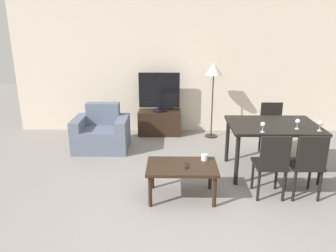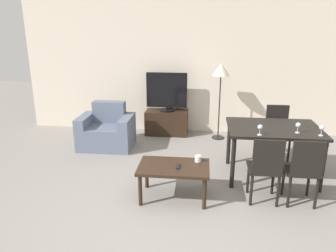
{
  "view_description": "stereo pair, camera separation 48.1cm",
  "coord_description": "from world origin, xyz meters",
  "px_view_note": "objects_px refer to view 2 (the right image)",
  "views": [
    {
      "loc": [
        -0.2,
        -3.16,
        2.21
      ],
      "look_at": [
        -0.26,
        1.77,
        0.65
      ],
      "focal_mm": 35.0,
      "sensor_mm": 36.0,
      "label": 1
    },
    {
      "loc": [
        0.28,
        -3.13,
        2.21
      ],
      "look_at": [
        -0.26,
        1.77,
        0.65
      ],
      "focal_mm": 35.0,
      "sensor_mm": 36.0,
      "label": 2
    }
  ],
  "objects_px": {
    "tv": "(167,92)",
    "remote_primary": "(178,166)",
    "dining_table": "(274,133)",
    "cup_white_near": "(198,159)",
    "armchair": "(107,131)",
    "dining_chair_far": "(277,129)",
    "floor_lamp": "(221,74)",
    "dining_chair_near_right": "(304,168)",
    "tv_stand": "(167,122)",
    "coffee_table": "(174,170)",
    "wine_glass_left": "(260,128)",
    "dining_chair_near": "(266,166)",
    "wine_glass_center": "(322,128)",
    "wine_glass_right": "(298,126)"
  },
  "relations": [
    {
      "from": "dining_chair_near",
      "to": "wine_glass_left",
      "type": "bearing_deg",
      "value": 95.07
    },
    {
      "from": "dining_chair_near",
      "to": "wine_glass_left",
      "type": "relative_size",
      "value": 6.1
    },
    {
      "from": "armchair",
      "to": "remote_primary",
      "type": "relative_size",
      "value": 6.4
    },
    {
      "from": "cup_white_near",
      "to": "remote_primary",
      "type": "bearing_deg",
      "value": -141.5
    },
    {
      "from": "dining_chair_near_right",
      "to": "remote_primary",
      "type": "height_order",
      "value": "dining_chair_near_right"
    },
    {
      "from": "dining_table",
      "to": "cup_white_near",
      "type": "relative_size",
      "value": 15.33
    },
    {
      "from": "dining_chair_near",
      "to": "wine_glass_right",
      "type": "relative_size",
      "value": 6.1
    },
    {
      "from": "dining_chair_near",
      "to": "cup_white_near",
      "type": "bearing_deg",
      "value": 168.51
    },
    {
      "from": "dining_chair_far",
      "to": "floor_lamp",
      "type": "relative_size",
      "value": 0.6
    },
    {
      "from": "dining_table",
      "to": "floor_lamp",
      "type": "bearing_deg",
      "value": 113.34
    },
    {
      "from": "armchair",
      "to": "dining_chair_far",
      "type": "distance_m",
      "value": 3.01
    },
    {
      "from": "floor_lamp",
      "to": "tv_stand",
      "type": "bearing_deg",
      "value": 171.64
    },
    {
      "from": "coffee_table",
      "to": "wine_glass_center",
      "type": "height_order",
      "value": "wine_glass_center"
    },
    {
      "from": "tv_stand",
      "to": "dining_chair_near_right",
      "type": "height_order",
      "value": "dining_chair_near_right"
    },
    {
      "from": "coffee_table",
      "to": "cup_white_near",
      "type": "height_order",
      "value": "cup_white_near"
    },
    {
      "from": "dining_chair_near",
      "to": "wine_glass_right",
      "type": "distance_m",
      "value": 0.83
    },
    {
      "from": "dining_chair_far",
      "to": "wine_glass_right",
      "type": "height_order",
      "value": "wine_glass_right"
    },
    {
      "from": "tv_stand",
      "to": "dining_chair_near_right",
      "type": "relative_size",
      "value": 0.96
    },
    {
      "from": "floor_lamp",
      "to": "dining_chair_near",
      "type": "bearing_deg",
      "value": -78.78
    },
    {
      "from": "dining_chair_near_right",
      "to": "floor_lamp",
      "type": "height_order",
      "value": "floor_lamp"
    },
    {
      "from": "cup_white_near",
      "to": "dining_chair_near",
      "type": "bearing_deg",
      "value": -11.49
    },
    {
      "from": "dining_chair_near_right",
      "to": "tv",
      "type": "bearing_deg",
      "value": 127.67
    },
    {
      "from": "dining_table",
      "to": "dining_chair_near",
      "type": "xyz_separation_m",
      "value": [
        -0.23,
        -0.78,
        -0.19
      ]
    },
    {
      "from": "tv",
      "to": "remote_primary",
      "type": "bearing_deg",
      "value": -80.38
    },
    {
      "from": "tv",
      "to": "dining_chair_near_right",
      "type": "relative_size",
      "value": 0.91
    },
    {
      "from": "floor_lamp",
      "to": "coffee_table",
      "type": "bearing_deg",
      "value": -105.35
    },
    {
      "from": "wine_glass_center",
      "to": "armchair",
      "type": "bearing_deg",
      "value": 159.11
    },
    {
      "from": "armchair",
      "to": "wine_glass_center",
      "type": "relative_size",
      "value": 6.58
    },
    {
      "from": "tv",
      "to": "dining_chair_near_right",
      "type": "xyz_separation_m",
      "value": [
        1.99,
        -2.57,
        -0.38
      ]
    },
    {
      "from": "tv_stand",
      "to": "dining_table",
      "type": "bearing_deg",
      "value": -45.62
    },
    {
      "from": "dining_table",
      "to": "wine_glass_left",
      "type": "relative_size",
      "value": 8.94
    },
    {
      "from": "tv",
      "to": "coffee_table",
      "type": "distance_m",
      "value": 2.64
    },
    {
      "from": "wine_glass_left",
      "to": "floor_lamp",
      "type": "bearing_deg",
      "value": 102.42
    },
    {
      "from": "dining_chair_near",
      "to": "wine_glass_right",
      "type": "bearing_deg",
      "value": 48.3
    },
    {
      "from": "tv_stand",
      "to": "coffee_table",
      "type": "distance_m",
      "value": 2.61
    },
    {
      "from": "dining_chair_near_right",
      "to": "floor_lamp",
      "type": "distance_m",
      "value": 2.71
    },
    {
      "from": "tv_stand",
      "to": "dining_chair_near_right",
      "type": "xyz_separation_m",
      "value": [
        1.99,
        -2.57,
        0.26
      ]
    },
    {
      "from": "floor_lamp",
      "to": "wine_glass_left",
      "type": "height_order",
      "value": "floor_lamp"
    },
    {
      "from": "tv",
      "to": "coffee_table",
      "type": "bearing_deg",
      "value": -81.48
    },
    {
      "from": "cup_white_near",
      "to": "wine_glass_left",
      "type": "distance_m",
      "value": 0.92
    },
    {
      "from": "dining_chair_near",
      "to": "wine_glass_left",
      "type": "xyz_separation_m",
      "value": [
        -0.04,
        0.4,
        0.38
      ]
    },
    {
      "from": "tv_stand",
      "to": "remote_primary",
      "type": "distance_m",
      "value": 2.65
    },
    {
      "from": "dining_chair_far",
      "to": "wine_glass_left",
      "type": "xyz_separation_m",
      "value": [
        -0.49,
        -1.16,
        0.38
      ]
    },
    {
      "from": "tv_stand",
      "to": "tv",
      "type": "xyz_separation_m",
      "value": [
        -0.0,
        -0.0,
        0.64
      ]
    },
    {
      "from": "wine_glass_right",
      "to": "dining_chair_near",
      "type": "bearing_deg",
      "value": -131.7
    },
    {
      "from": "dining_chair_near",
      "to": "remote_primary",
      "type": "xyz_separation_m",
      "value": [
        -1.09,
        -0.03,
        -0.04
      ]
    },
    {
      "from": "armchair",
      "to": "coffee_table",
      "type": "height_order",
      "value": "armchair"
    },
    {
      "from": "cup_white_near",
      "to": "floor_lamp",
      "type": "bearing_deg",
      "value": 80.91
    },
    {
      "from": "coffee_table",
      "to": "wine_glass_left",
      "type": "bearing_deg",
      "value": 19.78
    },
    {
      "from": "floor_lamp",
      "to": "remote_primary",
      "type": "bearing_deg",
      "value": -103.96
    }
  ]
}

